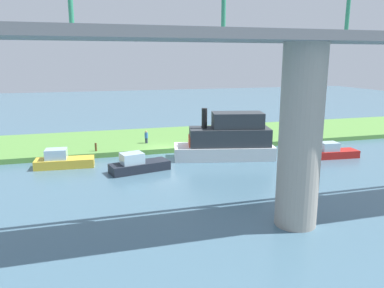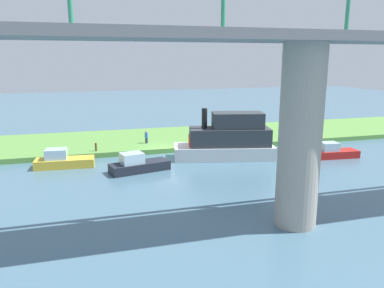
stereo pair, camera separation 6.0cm
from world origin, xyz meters
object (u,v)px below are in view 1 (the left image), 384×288
object	(u,v)px
bridge_pylon	(300,138)
houseboat_blue	(63,161)
riverboat_paddlewheel	(333,152)
motorboat_red	(227,140)
motorboat_white	(138,165)
person_on_bank	(146,137)
mooring_post	(96,147)

from	to	relation	value
bridge_pylon	houseboat_blue	bearing A→B (deg)	-50.07
houseboat_blue	riverboat_paddlewheel	xyz separation A→B (m)	(-25.26, 3.72, -0.05)
motorboat_red	motorboat_white	world-z (taller)	motorboat_red
person_on_bank	houseboat_blue	size ratio (longest dim) A/B	0.27
mooring_post	houseboat_blue	distance (m)	4.46
person_on_bank	motorboat_white	world-z (taller)	person_on_bank
riverboat_paddlewheel	bridge_pylon	bearing A→B (deg)	46.99
bridge_pylon	motorboat_white	xyz separation A→B (m)	(7.34, -13.07, -4.55)
person_on_bank	houseboat_blue	world-z (taller)	person_on_bank
motorboat_red	houseboat_blue	bearing A→B (deg)	-3.97
person_on_bank	motorboat_red	size ratio (longest dim) A/B	0.14
motorboat_red	houseboat_blue	distance (m)	15.33
motorboat_white	motorboat_red	bearing A→B (deg)	-166.82
bridge_pylon	person_on_bank	distance (m)	22.68
mooring_post	houseboat_blue	world-z (taller)	houseboat_blue
person_on_bank	motorboat_red	distance (m)	9.49
motorboat_red	riverboat_paddlewheel	distance (m)	10.44
motorboat_red	motorboat_white	bearing A→B (deg)	13.18
bridge_pylon	motorboat_red	world-z (taller)	bridge_pylon
riverboat_paddlewheel	motorboat_white	distance (m)	19.02
motorboat_red	person_on_bank	bearing A→B (deg)	-43.74
person_on_bank	motorboat_white	bearing A→B (deg)	76.02
mooring_post	bridge_pylon	bearing A→B (deg)	118.49
bridge_pylon	motorboat_white	bearing A→B (deg)	-60.68
bridge_pylon	riverboat_paddlewheel	xyz separation A→B (m)	(-11.67, -12.51, -4.61)
mooring_post	houseboat_blue	bearing A→B (deg)	47.64
houseboat_blue	riverboat_paddlewheel	world-z (taller)	houseboat_blue
person_on_bank	motorboat_red	world-z (taller)	motorboat_red
motorboat_white	mooring_post	bearing A→B (deg)	-63.24
motorboat_red	riverboat_paddlewheel	xyz separation A→B (m)	(-10.02, 2.66, -1.26)
mooring_post	riverboat_paddlewheel	world-z (taller)	riverboat_paddlewheel
mooring_post	riverboat_paddlewheel	xyz separation A→B (m)	(-22.26, 7.01, -0.35)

